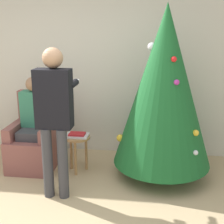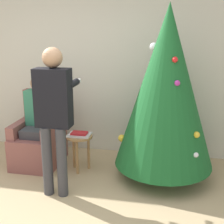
# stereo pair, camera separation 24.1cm
# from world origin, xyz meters

# --- Properties ---
(wall_back) EXTENTS (8.00, 0.06, 2.70)m
(wall_back) POSITION_xyz_m (0.00, 2.23, 1.35)
(wall_back) COLOR beige
(wall_back) RESTS_ON ground_plane
(christmas_tree) EXTENTS (1.26, 1.26, 2.22)m
(christmas_tree) POSITION_xyz_m (1.22, 1.45, 1.21)
(christmas_tree) COLOR brown
(christmas_tree) RESTS_ON ground_plane
(armchair) EXTENTS (0.62, 0.74, 1.04)m
(armchair) POSITION_xyz_m (-0.55, 1.55, 0.35)
(armchair) COLOR brown
(armchair) RESTS_ON ground_plane
(person_seated) EXTENTS (0.36, 0.46, 1.27)m
(person_seated) POSITION_xyz_m (-0.55, 1.52, 0.70)
(person_seated) COLOR #38383D
(person_seated) RESTS_ON ground_plane
(person_standing) EXTENTS (0.42, 0.57, 1.73)m
(person_standing) POSITION_xyz_m (0.00, 0.80, 1.04)
(person_standing) COLOR #38383D
(person_standing) RESTS_ON ground_plane
(side_stool) EXTENTS (0.35, 0.35, 0.51)m
(side_stool) POSITION_xyz_m (0.09, 1.42, 0.41)
(side_stool) COLOR #A37547
(side_stool) RESTS_ON ground_plane
(laptop) EXTENTS (0.30, 0.24, 0.02)m
(laptop) POSITION_xyz_m (0.09, 1.42, 0.52)
(laptop) COLOR silver
(laptop) RESTS_ON side_stool
(book) EXTENTS (0.21, 0.15, 0.02)m
(book) POSITION_xyz_m (0.09, 1.42, 0.54)
(book) COLOR #B21E23
(book) RESTS_ON laptop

